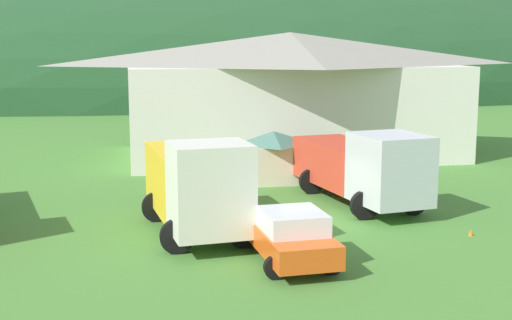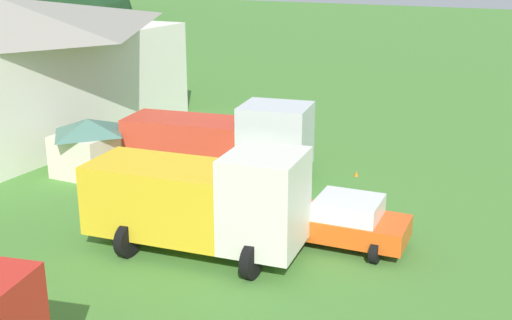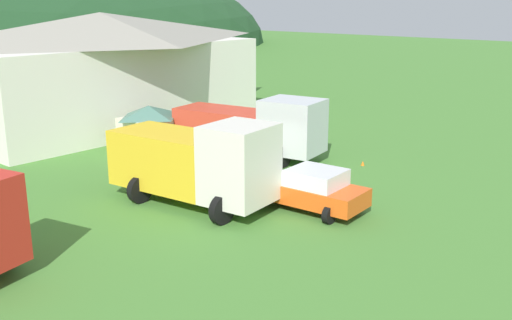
# 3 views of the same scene
# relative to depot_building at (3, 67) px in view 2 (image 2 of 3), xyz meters

# --- Properties ---
(ground_plane) EXTENTS (200.00, 200.00, 0.00)m
(ground_plane) POSITION_rel_depot_building_xyz_m (-2.75, -15.41, -3.67)
(ground_plane) COLOR #477F33
(depot_building) EXTENTS (19.88, 10.59, 7.11)m
(depot_building) POSITION_rel_depot_building_xyz_m (0.00, 0.00, 0.00)
(depot_building) COLOR white
(depot_building) RESTS_ON ground
(play_shed_cream) EXTENTS (2.86, 2.56, 2.43)m
(play_shed_cream) POSITION_rel_depot_building_xyz_m (-2.53, -7.47, -2.41)
(play_shed_cream) COLOR beige
(play_shed_cream) RESTS_ON ground
(heavy_rig_striped) EXTENTS (3.74, 7.11, 3.49)m
(heavy_rig_striped) POSITION_rel_depot_building_xyz_m (-6.98, -15.89, -1.86)
(heavy_rig_striped) COLOR silver
(heavy_rig_striped) RESTS_ON ground
(tow_truck_silver) EXTENTS (3.97, 8.27, 3.18)m
(tow_truck_silver) POSITION_rel_depot_building_xyz_m (0.08, -12.78, -2.03)
(tow_truck_silver) COLOR silver
(tow_truck_silver) RESTS_ON ground
(service_pickup_orange) EXTENTS (2.57, 5.10, 1.66)m
(service_pickup_orange) POSITION_rel_depot_building_xyz_m (-4.53, -19.32, -2.84)
(service_pickup_orange) COLOR #EA5619
(service_pickup_orange) RESTS_ON ground
(traffic_cone_near_pickup) EXTENTS (0.36, 0.36, 0.46)m
(traffic_cone_near_pickup) POSITION_rel_depot_building_xyz_m (2.30, -17.81, -3.67)
(traffic_cone_near_pickup) COLOR orange
(traffic_cone_near_pickup) RESTS_ON ground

